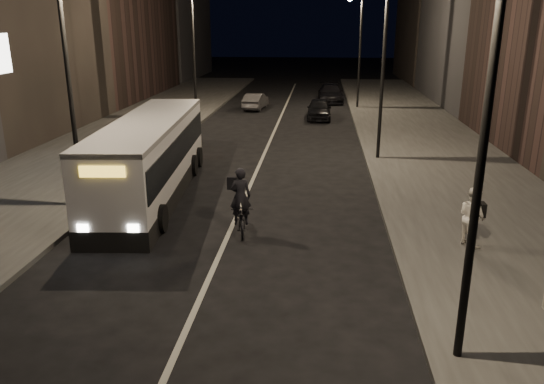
% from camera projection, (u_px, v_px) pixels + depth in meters
% --- Properties ---
extents(ground, '(180.00, 180.00, 0.00)m').
position_uv_depth(ground, '(216.00, 263.00, 14.74)').
color(ground, black).
rests_on(ground, ground).
extents(sidewalk_right, '(7.00, 70.00, 0.16)m').
position_uv_depth(sidewalk_right, '(431.00, 151.00, 27.25)').
color(sidewalk_right, '#343331').
rests_on(sidewalk_right, ground).
extents(sidewalk_left, '(7.00, 70.00, 0.16)m').
position_uv_depth(sidewalk_left, '(111.00, 144.00, 28.73)').
color(sidewalk_left, '#343331').
rests_on(sidewalk_left, ground).
extents(streetlight_right_near, '(1.20, 0.44, 8.12)m').
position_uv_depth(streetlight_right_near, '(474.00, 87.00, 8.85)').
color(streetlight_right_near, black).
rests_on(streetlight_right_near, sidewalk_right).
extents(streetlight_right_mid, '(1.20, 0.44, 8.12)m').
position_uv_depth(streetlight_right_mid, '(379.00, 46.00, 24.01)').
color(streetlight_right_mid, black).
rests_on(streetlight_right_mid, sidewalk_right).
extents(streetlight_right_far, '(1.20, 0.44, 8.12)m').
position_uv_depth(streetlight_right_far, '(357.00, 37.00, 39.18)').
color(streetlight_right_far, black).
rests_on(streetlight_right_far, sidewalk_right).
extents(streetlight_left_near, '(1.20, 0.44, 8.12)m').
position_uv_depth(streetlight_left_near, '(74.00, 55.00, 17.36)').
color(streetlight_left_near, black).
rests_on(streetlight_left_near, sidewalk_left).
extents(streetlight_left_far, '(1.20, 0.44, 8.12)m').
position_uv_depth(streetlight_left_far, '(197.00, 39.00, 34.42)').
color(streetlight_left_far, black).
rests_on(streetlight_left_far, sidewalk_left).
extents(city_bus, '(3.21, 11.07, 2.95)m').
position_uv_depth(city_bus, '(150.00, 154.00, 20.10)').
color(city_bus, silver).
rests_on(city_bus, ground).
extents(cyclist_on_bicycle, '(1.02, 2.00, 2.20)m').
position_uv_depth(cyclist_on_bicycle, '(241.00, 212.00, 16.59)').
color(cyclist_on_bicycle, black).
rests_on(cyclist_on_bicycle, ground).
extents(pedestrian_woman, '(0.95, 1.05, 1.75)m').
position_uv_depth(pedestrian_woman, '(472.00, 216.00, 15.33)').
color(pedestrian_woman, white).
rests_on(pedestrian_woman, sidewalk_right).
extents(car_near, '(1.61, 4.00, 1.36)m').
position_uv_depth(car_near, '(319.00, 109.00, 36.46)').
color(car_near, black).
rests_on(car_near, ground).
extents(car_mid, '(1.69, 3.84, 1.23)m').
position_uv_depth(car_mid, '(256.00, 101.00, 40.58)').
color(car_mid, '#39383B').
rests_on(car_mid, ground).
extents(car_far, '(2.19, 4.96, 1.42)m').
position_uv_depth(car_far, '(331.00, 93.00, 44.23)').
color(car_far, black).
rests_on(car_far, ground).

